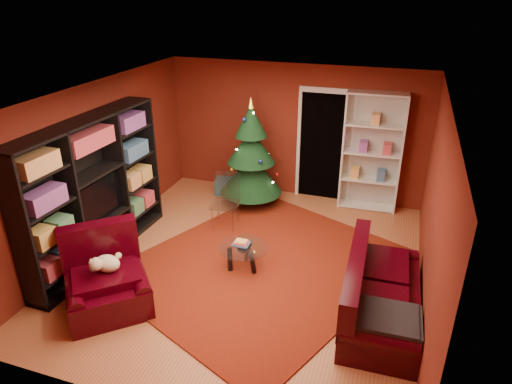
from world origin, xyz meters
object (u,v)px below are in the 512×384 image
(coffee_table, at_px, (244,257))
(acrylic_chair, at_px, (225,205))
(media_unit, at_px, (94,191))
(gift_box_teal, at_px, (224,186))
(christmas_tree, at_px, (251,154))
(dog, at_px, (108,263))
(armchair, at_px, (106,280))
(white_bookshelf, at_px, (372,153))
(gift_box_red, at_px, (232,184))
(rug, at_px, (263,265))
(sofa, at_px, (383,288))

(coffee_table, xyz_separation_m, acrylic_chair, (-0.74, 1.12, 0.24))
(media_unit, height_order, gift_box_teal, media_unit)
(christmas_tree, height_order, dog, christmas_tree)
(gift_box_teal, height_order, armchair, armchair)
(media_unit, bearing_deg, white_bookshelf, 40.43)
(gift_box_teal, xyz_separation_m, dog, (-0.08, -3.74, 0.48))
(dog, bearing_deg, gift_box_teal, 46.88)
(media_unit, distance_m, gift_box_red, 3.31)
(white_bookshelf, height_order, acrylic_chair, white_bookshelf)
(christmas_tree, height_order, armchair, christmas_tree)
(white_bookshelf, bearing_deg, acrylic_chair, -146.94)
(gift_box_red, distance_m, dog, 4.03)
(rug, height_order, christmas_tree, christmas_tree)
(rug, distance_m, media_unit, 2.77)
(rug, distance_m, coffee_table, 0.35)
(christmas_tree, relative_size, sofa, 1.05)
(dog, xyz_separation_m, sofa, (3.43, 0.88, -0.21))
(acrylic_chair, bearing_deg, sofa, -35.63)
(rug, height_order, acrylic_chair, acrylic_chair)
(dog, distance_m, coffee_table, 1.97)
(gift_box_teal, relative_size, coffee_table, 0.42)
(gift_box_teal, bearing_deg, christmas_tree, -21.18)
(coffee_table, bearing_deg, christmas_tree, 106.01)
(media_unit, relative_size, armchair, 2.61)
(media_unit, height_order, sofa, media_unit)
(dog, height_order, acrylic_chair, acrylic_chair)
(rug, xyz_separation_m, dog, (-1.63, -1.49, 0.63))
(media_unit, xyz_separation_m, sofa, (4.29, -0.12, -0.67))
(media_unit, height_order, white_bookshelf, white_bookshelf)
(gift_box_teal, height_order, coffee_table, coffee_table)
(armchair, bearing_deg, acrylic_chair, 33.73)
(media_unit, relative_size, dog, 7.18)
(media_unit, distance_m, armchair, 1.53)
(white_bookshelf, height_order, sofa, white_bookshelf)
(acrylic_chair, bearing_deg, christmas_tree, 76.57)
(gift_box_red, relative_size, coffee_table, 0.29)
(gift_box_teal, bearing_deg, rug, -55.39)
(christmas_tree, distance_m, gift_box_teal, 1.13)
(gift_box_teal, distance_m, sofa, 4.41)
(sofa, relative_size, coffee_table, 2.66)
(christmas_tree, distance_m, sofa, 3.76)
(gift_box_teal, height_order, dog, dog)
(gift_box_teal, bearing_deg, gift_box_red, 71.89)
(dog, relative_size, acrylic_chair, 0.46)
(media_unit, distance_m, christmas_tree, 2.97)
(christmas_tree, relative_size, white_bookshelf, 0.93)
(gift_box_red, xyz_separation_m, armchair, (-0.17, -4.06, 0.32))
(christmas_tree, xyz_separation_m, sofa, (2.66, -2.59, -0.59))
(christmas_tree, distance_m, dog, 3.58)
(sofa, bearing_deg, rug, 69.65)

